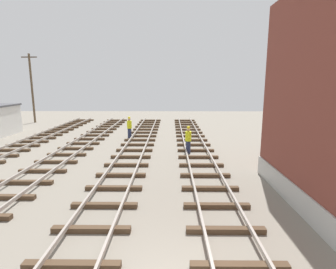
% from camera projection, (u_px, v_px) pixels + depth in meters
% --- Properties ---
extents(utility_pole_far, '(1.80, 0.24, 8.03)m').
position_uv_depth(utility_pole_far, '(32.00, 87.00, 31.40)').
color(utility_pole_far, brown).
rests_on(utility_pole_far, ground).
extents(track_worker_foreground, '(0.40, 0.40, 1.87)m').
position_uv_depth(track_worker_foreground, '(188.00, 140.00, 17.82)').
color(track_worker_foreground, '#262D4C').
rests_on(track_worker_foreground, ground).
extents(track_worker_distant, '(0.40, 0.40, 1.87)m').
position_uv_depth(track_worker_distant, '(129.00, 127.00, 22.81)').
color(track_worker_distant, '#262D4C').
rests_on(track_worker_distant, ground).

